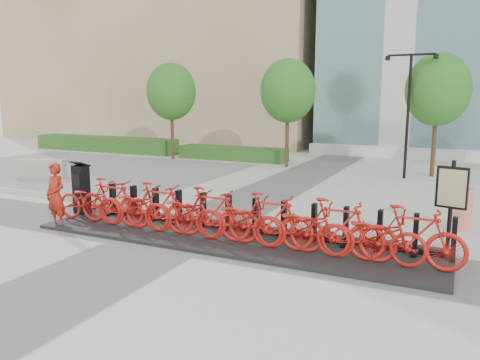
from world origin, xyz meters
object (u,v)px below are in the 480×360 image
at_px(bike_0, 90,201).
at_px(jersey_barrier, 41,169).
at_px(kiosk, 81,188).
at_px(map_sign, 452,192).
at_px(construction_barrel, 460,208).
at_px(worker_red, 56,195).

bearing_deg(bike_0, jersey_barrier, 56.28).
distance_m(kiosk, map_sign, 9.44).
distance_m(construction_barrel, map_sign, 2.12).
bearing_deg(jersey_barrier, construction_barrel, -28.58).
xyz_separation_m(bike_0, jersey_barrier, (-7.03, 4.69, -0.24)).
relative_size(worker_red, jersey_barrier, 0.84).
bearing_deg(construction_barrel, bike_0, -157.51).
height_order(kiosk, jersey_barrier, kiosk).
xyz_separation_m(kiosk, construction_barrel, (9.57, 3.03, -0.25)).
bearing_deg(kiosk, bike_0, -33.38).
xyz_separation_m(worker_red, jersey_barrier, (-6.45, 5.26, -0.44)).
relative_size(kiosk, jersey_barrier, 0.75).
relative_size(bike_0, kiosk, 1.39).
height_order(bike_0, kiosk, kiosk).
relative_size(construction_barrel, map_sign, 0.54).
height_order(bike_0, map_sign, map_sign).
relative_size(kiosk, construction_barrel, 1.38).
bearing_deg(map_sign, worker_red, -152.71).
height_order(kiosk, construction_barrel, kiosk).
xyz_separation_m(jersey_barrier, map_sign, (15.55, -3.03, 0.92)).
relative_size(bike_0, worker_red, 1.24).
distance_m(kiosk, construction_barrel, 10.04).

